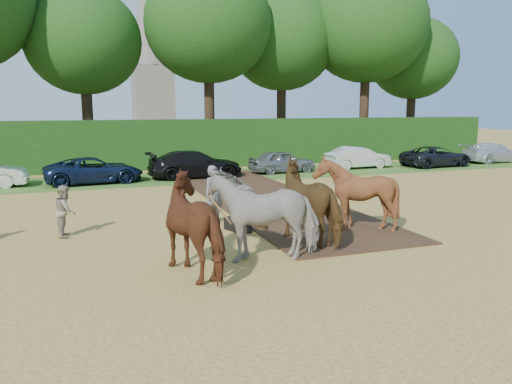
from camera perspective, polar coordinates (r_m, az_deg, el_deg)
name	(u,v)px	position (r m, az deg, el deg)	size (l,w,h in m)	color
ground	(298,243)	(14.26, 4.87, -5.84)	(120.00, 120.00, 0.00)	gold
earth_strip	(262,197)	(21.13, 0.70, -0.58)	(4.50, 17.00, 0.05)	#472D1C
grass_verge	(191,177)	(27.36, -7.39, 1.70)	(50.00, 5.00, 0.03)	#38601E
hedgerow	(175,144)	(31.59, -9.21, 5.45)	(46.00, 1.60, 3.00)	#14380F
spectator_near	(66,211)	(15.83, -20.94, -2.02)	(0.75, 0.58, 1.54)	#B5A88E
plough_team	(288,207)	(13.56, 3.69, -1.67)	(7.70, 6.49, 2.31)	#5D2F17
parked_cars	(252,163)	(28.06, -0.47, 3.36)	(40.73, 3.12, 1.47)	#B1B2B8
treeline	(137,25)	(34.78, -13.47, 18.05)	(48.70, 10.60, 14.21)	#382616
church	(151,28)	(68.89, -11.95, 17.88)	(5.20, 5.20, 27.00)	slate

